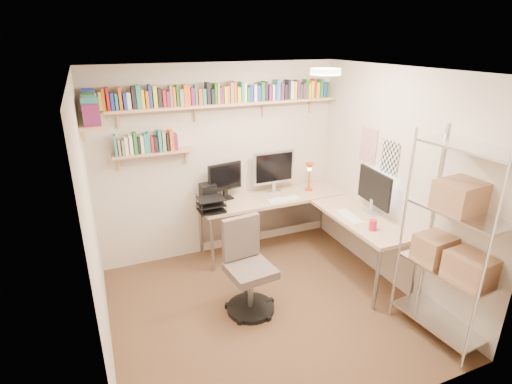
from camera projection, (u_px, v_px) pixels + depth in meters
ground at (266, 309)px, 4.36m from camera, size 3.20×3.20×0.00m
room_shell at (268, 175)px, 3.81m from camera, size 3.24×3.04×2.52m
wall_shelves at (189, 107)px, 4.59m from camera, size 3.12×1.09×0.80m
corner_desk at (286, 203)px, 5.15m from camera, size 2.10×2.05×1.37m
office_chair at (248, 273)px, 4.24m from camera, size 0.54×0.55×1.03m
wire_rack at (455, 236)px, 3.62m from camera, size 0.50×0.91×2.03m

